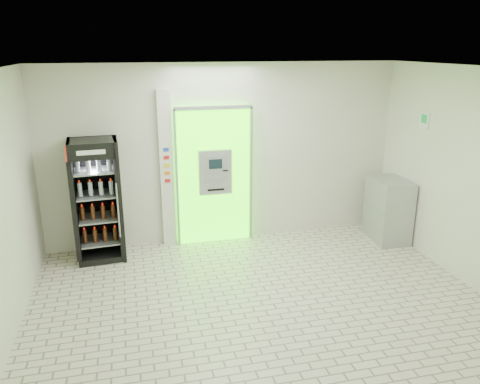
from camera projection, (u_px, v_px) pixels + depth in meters
name	position (u px, v px, depth m)	size (l,w,h in m)	color
ground	(266.00, 310.00, 6.00)	(6.00, 6.00, 0.00)	beige
room_shell	(268.00, 172.00, 5.45)	(6.00, 6.00, 6.00)	silver
atm_assembly	(214.00, 175.00, 7.84)	(1.30, 0.24, 2.33)	#38FF04
pillar	(167.00, 170.00, 7.66)	(0.22, 0.11, 2.60)	silver
beverage_cooler	(98.00, 202.00, 7.28)	(0.76, 0.71, 1.91)	black
steel_cabinet	(388.00, 210.00, 8.06)	(0.59, 0.84, 1.08)	#9FA1A6
exit_sign	(424.00, 121.00, 7.34)	(0.02, 0.22, 0.26)	white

